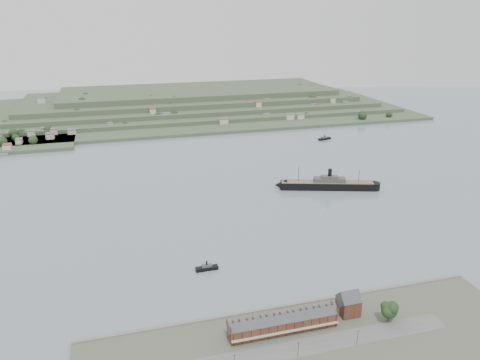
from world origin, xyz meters
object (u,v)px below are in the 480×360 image
object	(u,v)px
steamship	(325,185)
fig_tree	(390,310)
terrace_row	(283,323)
gabled_building	(348,303)
tugboat	(207,268)

from	to	relation	value
steamship	fig_tree	size ratio (longest dim) A/B	8.17
steamship	terrace_row	bearing A→B (deg)	-121.13
gabled_building	steamship	size ratio (longest dim) A/B	0.15
tugboat	steamship	bearing A→B (deg)	39.66
steamship	fig_tree	xyz separation A→B (m)	(-53.98, -187.12, 4.68)
gabled_building	steamship	world-z (taller)	steamship
terrace_row	steamship	bearing A→B (deg)	58.87
gabled_building	fig_tree	xyz separation A→B (m)	(16.90, -11.73, 0.69)
gabled_building	steamship	bearing A→B (deg)	68.00
terrace_row	steamship	world-z (taller)	steamship
tugboat	fig_tree	size ratio (longest dim) A/B	1.25
terrace_row	tugboat	size ratio (longest dim) A/B	3.94
tugboat	fig_tree	bearing A→B (deg)	-45.18
terrace_row	tugboat	distance (m)	74.28
tugboat	terrace_row	bearing A→B (deg)	-71.77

